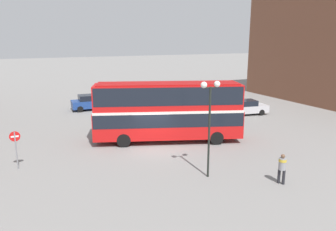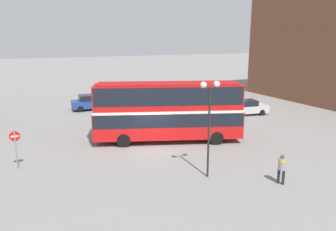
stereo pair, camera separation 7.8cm
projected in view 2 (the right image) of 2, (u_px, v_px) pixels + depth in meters
name	position (u px, v px, depth m)	size (l,w,h in m)	color
ground_plane	(155.00, 150.00, 23.62)	(240.00, 240.00, 0.00)	gray
double_decker_bus	(168.00, 108.00, 24.96)	(11.40, 6.16, 4.58)	red
pedestrian_foreground	(282.00, 166.00, 17.86)	(0.57, 0.57, 1.72)	#232328
parked_car_kerb_near	(246.00, 107.00, 34.19)	(4.76, 2.43, 1.54)	silver
parked_car_kerb_far	(167.00, 100.00, 38.31)	(4.47, 1.77, 1.55)	black
parked_car_side_street	(90.00, 102.00, 36.55)	(4.04, 2.04, 1.69)	navy
street_lamp_twin_globe	(210.00, 107.00, 18.08)	(1.19, 0.35, 5.57)	black
no_entry_sign	(15.00, 144.00, 19.80)	(0.63, 0.08, 2.41)	gray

